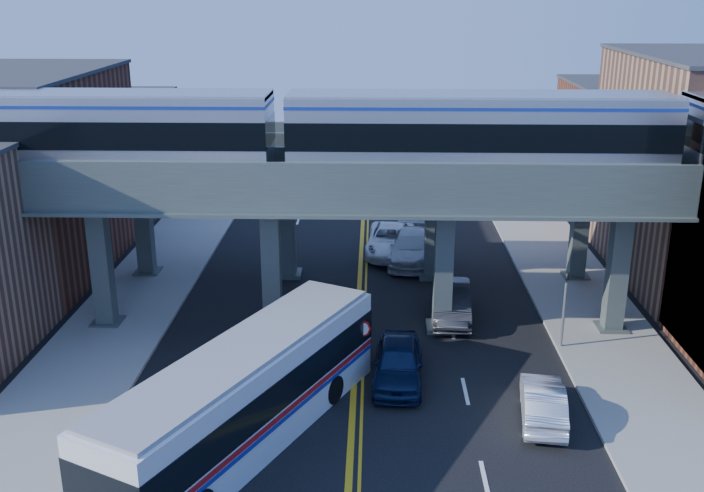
{
  "coord_description": "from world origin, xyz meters",
  "views": [
    {
      "loc": [
        0.74,
        -26.2,
        15.53
      ],
      "look_at": [
        -0.18,
        5.78,
        4.87
      ],
      "focal_mm": 40.0,
      "sensor_mm": 36.0,
      "label": 1
    }
  ],
  "objects_px": {
    "transit_train": "(478,132)",
    "car_lane_b": "(451,302)",
    "traffic_signal": "(565,302)",
    "car_lane_c": "(391,240)",
    "stop_sign": "(362,340)",
    "transit_bus": "(245,396)",
    "car_parked_curb": "(543,402)",
    "car_lane_a": "(398,362)",
    "car_lane_d": "(411,247)"
  },
  "relations": [
    {
      "from": "car_parked_curb",
      "to": "car_lane_a",
      "type": "bearing_deg",
      "value": -20.35
    },
    {
      "from": "transit_train",
      "to": "car_lane_b",
      "type": "xyz_separation_m",
      "value": [
        -0.72,
        1.34,
        -8.59
      ]
    },
    {
      "from": "transit_train",
      "to": "car_lane_b",
      "type": "bearing_deg",
      "value": 118.37
    },
    {
      "from": "traffic_signal",
      "to": "car_lane_d",
      "type": "relative_size",
      "value": 0.68
    },
    {
      "from": "transit_train",
      "to": "car_lane_c",
      "type": "height_order",
      "value": "transit_train"
    },
    {
      "from": "stop_sign",
      "to": "traffic_signal",
      "type": "height_order",
      "value": "traffic_signal"
    },
    {
      "from": "car_parked_curb",
      "to": "traffic_signal",
      "type": "bearing_deg",
      "value": -101.0
    },
    {
      "from": "traffic_signal",
      "to": "car_lane_c",
      "type": "bearing_deg",
      "value": 119.52
    },
    {
      "from": "traffic_signal",
      "to": "car_lane_c",
      "type": "relative_size",
      "value": 0.68
    },
    {
      "from": "car_lane_d",
      "to": "car_parked_curb",
      "type": "height_order",
      "value": "car_lane_d"
    },
    {
      "from": "car_lane_b",
      "to": "car_lane_c",
      "type": "relative_size",
      "value": 0.85
    },
    {
      "from": "transit_train",
      "to": "car_parked_curb",
      "type": "distance_m",
      "value": 12.02
    },
    {
      "from": "car_lane_a",
      "to": "car_parked_curb",
      "type": "bearing_deg",
      "value": -24.78
    },
    {
      "from": "transit_train",
      "to": "car_lane_a",
      "type": "distance_m",
      "value": 10.64
    },
    {
      "from": "traffic_signal",
      "to": "transit_bus",
      "type": "distance_m",
      "value": 15.13
    },
    {
      "from": "stop_sign",
      "to": "car_lane_c",
      "type": "relative_size",
      "value": 0.43
    },
    {
      "from": "car_lane_b",
      "to": "car_lane_a",
      "type": "bearing_deg",
      "value": -109.61
    },
    {
      "from": "transit_train",
      "to": "car_parked_curb",
      "type": "xyz_separation_m",
      "value": [
        1.86,
        -8.06,
        -8.72
      ]
    },
    {
      "from": "car_parked_curb",
      "to": "car_lane_d",
      "type": "bearing_deg",
      "value": -69.01
    },
    {
      "from": "transit_bus",
      "to": "car_lane_b",
      "type": "bearing_deg",
      "value": -9.96
    },
    {
      "from": "stop_sign",
      "to": "car_lane_c",
      "type": "xyz_separation_m",
      "value": [
        1.5,
        16.07,
        -0.92
      ]
    },
    {
      "from": "traffic_signal",
      "to": "car_lane_c",
      "type": "height_order",
      "value": "traffic_signal"
    },
    {
      "from": "car_lane_c",
      "to": "car_lane_b",
      "type": "bearing_deg",
      "value": -69.96
    },
    {
      "from": "stop_sign",
      "to": "car_lane_d",
      "type": "distance_m",
      "value": 14.87
    },
    {
      "from": "car_lane_b",
      "to": "car_lane_d",
      "type": "relative_size",
      "value": 0.86
    },
    {
      "from": "car_lane_a",
      "to": "car_lane_b",
      "type": "xyz_separation_m",
      "value": [
        2.76,
        6.55,
        0.01
      ]
    },
    {
      "from": "transit_train",
      "to": "traffic_signal",
      "type": "bearing_deg",
      "value": -27.07
    },
    {
      "from": "transit_bus",
      "to": "car_lane_b",
      "type": "height_order",
      "value": "transit_bus"
    },
    {
      "from": "transit_bus",
      "to": "car_lane_c",
      "type": "distance_m",
      "value": 21.66
    },
    {
      "from": "stop_sign",
      "to": "car_lane_c",
      "type": "bearing_deg",
      "value": 84.67
    },
    {
      "from": "traffic_signal",
      "to": "car_lane_d",
      "type": "distance_m",
      "value": 13.24
    },
    {
      "from": "transit_bus",
      "to": "car_lane_a",
      "type": "xyz_separation_m",
      "value": [
        5.52,
        4.65,
        -0.96
      ]
    },
    {
      "from": "transit_train",
      "to": "car_lane_c",
      "type": "bearing_deg",
      "value": 107.48
    },
    {
      "from": "transit_train",
      "to": "transit_bus",
      "type": "xyz_separation_m",
      "value": [
        -9.01,
        -9.85,
        -7.63
      ]
    },
    {
      "from": "car_lane_a",
      "to": "car_lane_b",
      "type": "relative_size",
      "value": 0.96
    },
    {
      "from": "car_lane_c",
      "to": "car_parked_curb",
      "type": "height_order",
      "value": "car_lane_c"
    },
    {
      "from": "traffic_signal",
      "to": "car_lane_b",
      "type": "xyz_separation_m",
      "value": [
        -4.64,
        3.34,
        -1.45
      ]
    },
    {
      "from": "car_lane_a",
      "to": "car_lane_b",
      "type": "bearing_deg",
      "value": 70.39
    },
    {
      "from": "transit_bus",
      "to": "car_lane_a",
      "type": "height_order",
      "value": "transit_bus"
    },
    {
      "from": "stop_sign",
      "to": "car_lane_a",
      "type": "relative_size",
      "value": 0.53
    },
    {
      "from": "stop_sign",
      "to": "car_lane_d",
      "type": "height_order",
      "value": "stop_sign"
    },
    {
      "from": "stop_sign",
      "to": "car_lane_b",
      "type": "bearing_deg",
      "value": 56.1
    },
    {
      "from": "transit_bus",
      "to": "transit_train",
      "type": "bearing_deg",
      "value": -15.9
    },
    {
      "from": "stop_sign",
      "to": "car_parked_curb",
      "type": "xyz_separation_m",
      "value": [
        6.85,
        -3.06,
        -1.03
      ]
    },
    {
      "from": "car_lane_d",
      "to": "car_parked_curb",
      "type": "distance_m",
      "value": 18.14
    },
    {
      "from": "car_lane_a",
      "to": "car_parked_curb",
      "type": "distance_m",
      "value": 6.06
    },
    {
      "from": "stop_sign",
      "to": "car_parked_curb",
      "type": "height_order",
      "value": "stop_sign"
    },
    {
      "from": "car_lane_b",
      "to": "transit_train",
      "type": "bearing_deg",
      "value": -58.37
    },
    {
      "from": "car_lane_c",
      "to": "car_parked_curb",
      "type": "bearing_deg",
      "value": -70.19
    },
    {
      "from": "transit_train",
      "to": "car_lane_a",
      "type": "bearing_deg",
      "value": -123.81
    }
  ]
}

